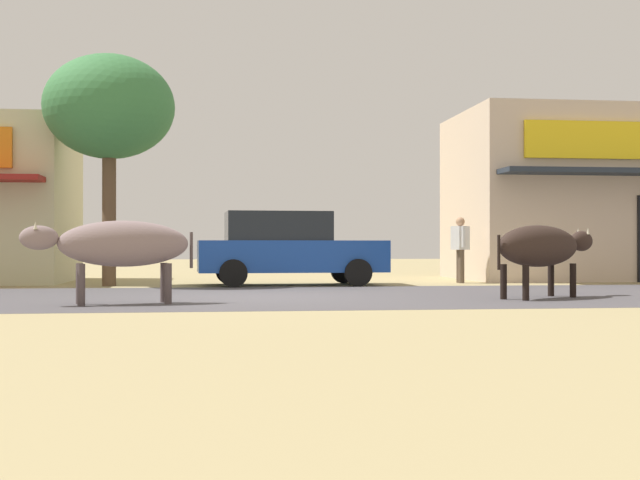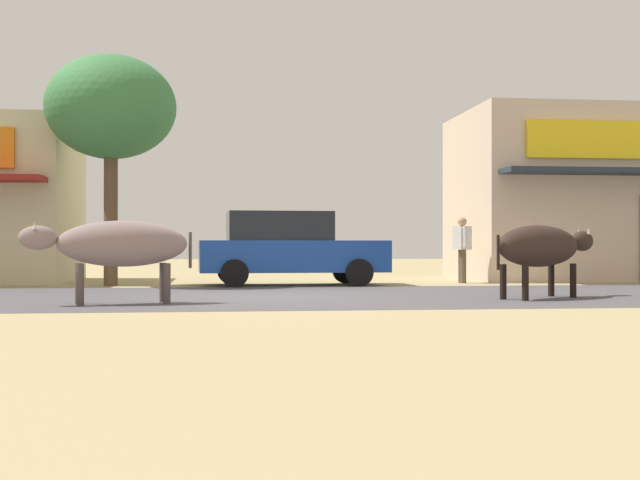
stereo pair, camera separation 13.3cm
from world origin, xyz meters
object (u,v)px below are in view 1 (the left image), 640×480
(roadside_tree, at_px, (109,108))
(pedestrian_by_shop, at_px, (460,245))
(cow_far_dark, at_px, (541,247))
(cow_near_brown, at_px, (119,245))
(parked_hatchback_car, at_px, (287,248))

(roadside_tree, bearing_deg, pedestrian_by_shop, 3.74)
(cow_far_dark, xyz_separation_m, pedestrian_by_shop, (0.34, 5.92, 0.04))
(cow_near_brown, relative_size, cow_far_dark, 1.05)
(roadside_tree, bearing_deg, cow_near_brown, -82.27)
(roadside_tree, xyz_separation_m, cow_far_dark, (7.75, -5.39, -3.03))
(cow_near_brown, distance_m, cow_far_dark, 6.96)
(pedestrian_by_shop, bearing_deg, cow_far_dark, -93.32)
(parked_hatchback_car, bearing_deg, pedestrian_by_shop, 8.66)
(parked_hatchback_car, distance_m, cow_far_dark, 6.53)
(parked_hatchback_car, relative_size, cow_far_dark, 1.74)
(cow_far_dark, bearing_deg, roadside_tree, 145.20)
(cow_far_dark, bearing_deg, pedestrian_by_shop, 86.68)
(parked_hatchback_car, height_order, cow_far_dark, parked_hatchback_car)
(cow_far_dark, bearing_deg, cow_near_brown, -174.71)
(cow_near_brown, bearing_deg, pedestrian_by_shop, 42.03)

